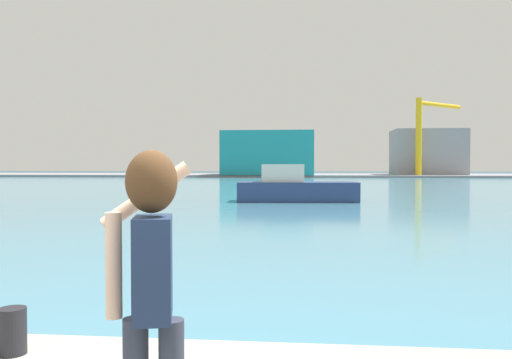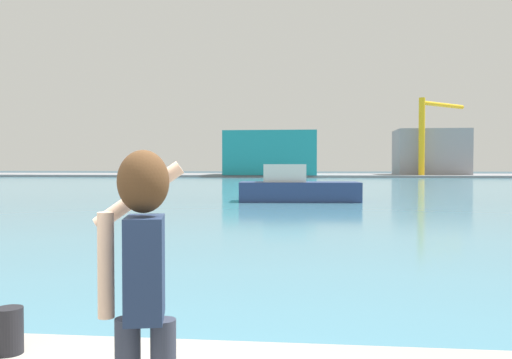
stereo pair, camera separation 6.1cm
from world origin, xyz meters
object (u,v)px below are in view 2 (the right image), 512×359
Objects in this scene: warehouse_right at (430,152)px; warehouse_left at (272,153)px; harbor_bollard at (9,331)px; boat_moored at (296,188)px; port_crane at (428,127)px; person_photographer at (143,274)px.

warehouse_left is at bearing -173.97° from warehouse_right.
boat_moored is (1.75, 25.84, 0.11)m from harbor_bollard.
person_photographer is at bearing -102.91° from port_crane.
harbor_bollard is 87.16m from warehouse_left.
boat_moored is (0.03, 27.40, -0.76)m from person_photographer.
port_crane is (19.87, 86.65, 6.81)m from person_photographer.
port_crane is (19.84, 59.25, 7.57)m from boat_moored.
harbor_bollard is 0.03× the size of warehouse_left.
person_photographer is 89.16m from port_crane.
warehouse_right is at bearing -26.30° from person_photographer.
person_photographer reaches higher than boat_moored.
warehouse_right is at bearing 67.47° from boat_moored.
person_photographer is 88.79m from warehouse_left.
warehouse_left is at bearing -9.33° from person_photographer.
warehouse_left is 26.29m from port_crane.
warehouse_right is at bearing 6.03° from warehouse_left.
warehouse_right is 0.94× the size of port_crane.
warehouse_right reaches higher than harbor_bollard.
person_photographer is 0.14× the size of port_crane.
person_photographer is 0.15× the size of warehouse_right.
port_crane reaches higher than warehouse_left.
boat_moored is 61.54m from warehouse_left.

